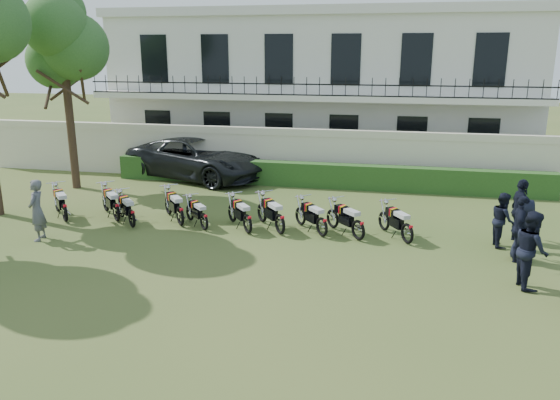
{
  "coord_description": "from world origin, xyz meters",
  "views": [
    {
      "loc": [
        3.8,
        -14.69,
        5.51
      ],
      "look_at": [
        0.35,
        1.56,
        0.93
      ],
      "focal_mm": 35.0,
      "sensor_mm": 36.0,
      "label": 1
    }
  ],
  "objects_px": {
    "motorcycle_1": "(116,207)",
    "motorcycle_6": "(280,219)",
    "motorcycle_2": "(132,214)",
    "officer_2": "(520,229)",
    "motorcycle_3": "(180,211)",
    "motorcycle_8": "(358,225)",
    "motorcycle_9": "(408,229)",
    "officer_1": "(531,249)",
    "officer_4": "(502,220)",
    "inspector": "(37,210)",
    "officer_3": "(524,230)",
    "motorcycle_4": "(204,218)",
    "motorcycle_0": "(64,208)",
    "tree_west_near": "(63,40)",
    "suv": "(197,158)",
    "motorcycle_5": "(248,219)",
    "officer_5": "(520,211)",
    "motorcycle_7": "(322,222)"
  },
  "relations": [
    {
      "from": "motorcycle_5",
      "to": "officer_4",
      "type": "xyz_separation_m",
      "value": [
        7.46,
        0.51,
        0.32
      ]
    },
    {
      "from": "officer_4",
      "to": "officer_1",
      "type": "bearing_deg",
      "value": 177.17
    },
    {
      "from": "motorcycle_4",
      "to": "officer_2",
      "type": "distance_m",
      "value": 9.16
    },
    {
      "from": "motorcycle_8",
      "to": "motorcycle_9",
      "type": "distance_m",
      "value": 1.43
    },
    {
      "from": "officer_5",
      "to": "inspector",
      "type": "bearing_deg",
      "value": 94.23
    },
    {
      "from": "motorcycle_0",
      "to": "motorcycle_8",
      "type": "bearing_deg",
      "value": -41.73
    },
    {
      "from": "motorcycle_9",
      "to": "officer_1",
      "type": "height_order",
      "value": "officer_1"
    },
    {
      "from": "motorcycle_4",
      "to": "officer_4",
      "type": "distance_m",
      "value": 8.91
    },
    {
      "from": "officer_4",
      "to": "motorcycle_1",
      "type": "bearing_deg",
      "value": 85.4
    },
    {
      "from": "motorcycle_1",
      "to": "motorcycle_5",
      "type": "distance_m",
      "value": 4.57
    },
    {
      "from": "officer_5",
      "to": "tree_west_near",
      "type": "bearing_deg",
      "value": 71.76
    },
    {
      "from": "tree_west_near",
      "to": "motorcycle_6",
      "type": "xyz_separation_m",
      "value": [
        9.45,
        -4.11,
        -5.38
      ]
    },
    {
      "from": "motorcycle_0",
      "to": "officer_4",
      "type": "relative_size",
      "value": 0.97
    },
    {
      "from": "inspector",
      "to": "officer_4",
      "type": "distance_m",
      "value": 13.62
    },
    {
      "from": "motorcycle_6",
      "to": "officer_1",
      "type": "height_order",
      "value": "officer_1"
    },
    {
      "from": "motorcycle_0",
      "to": "officer_5",
      "type": "bearing_deg",
      "value": -38.55
    },
    {
      "from": "motorcycle_1",
      "to": "motorcycle_6",
      "type": "height_order",
      "value": "motorcycle_1"
    },
    {
      "from": "inspector",
      "to": "officer_4",
      "type": "relative_size",
      "value": 1.16
    },
    {
      "from": "officer_5",
      "to": "motorcycle_7",
      "type": "bearing_deg",
      "value": 90.87
    },
    {
      "from": "motorcycle_2",
      "to": "officer_3",
      "type": "bearing_deg",
      "value": -44.5
    },
    {
      "from": "officer_1",
      "to": "officer_4",
      "type": "distance_m",
      "value": 2.86
    },
    {
      "from": "officer_5",
      "to": "motorcycle_2",
      "type": "bearing_deg",
      "value": 88.69
    },
    {
      "from": "officer_4",
      "to": "motorcycle_5",
      "type": "bearing_deg",
      "value": 88.17
    },
    {
      "from": "motorcycle_4",
      "to": "officer_4",
      "type": "xyz_separation_m",
      "value": [
        8.89,
        0.48,
        0.36
      ]
    },
    {
      "from": "motorcycle_5",
      "to": "officer_5",
      "type": "distance_m",
      "value": 8.08
    },
    {
      "from": "motorcycle_0",
      "to": "motorcycle_3",
      "type": "distance_m",
      "value": 3.89
    },
    {
      "from": "suv",
      "to": "officer_1",
      "type": "height_order",
      "value": "officer_1"
    },
    {
      "from": "motorcycle_9",
      "to": "officer_3",
      "type": "distance_m",
      "value": 3.1
    },
    {
      "from": "motorcycle_5",
      "to": "inspector",
      "type": "relative_size",
      "value": 0.84
    },
    {
      "from": "officer_3",
      "to": "motorcycle_6",
      "type": "bearing_deg",
      "value": 73.05
    },
    {
      "from": "motorcycle_3",
      "to": "motorcycle_9",
      "type": "height_order",
      "value": "motorcycle_3"
    },
    {
      "from": "motorcycle_2",
      "to": "motorcycle_8",
      "type": "relative_size",
      "value": 0.96
    },
    {
      "from": "motorcycle_2",
      "to": "officer_2",
      "type": "distance_m",
      "value": 11.48
    },
    {
      "from": "motorcycle_2",
      "to": "officer_4",
      "type": "bearing_deg",
      "value": -38.98
    },
    {
      "from": "motorcycle_7",
      "to": "inspector",
      "type": "relative_size",
      "value": 0.81
    },
    {
      "from": "motorcycle_2",
      "to": "motorcycle_5",
      "type": "distance_m",
      "value": 3.77
    },
    {
      "from": "motorcycle_2",
      "to": "suv",
      "type": "distance_m",
      "value": 7.15
    },
    {
      "from": "motorcycle_3",
      "to": "officer_2",
      "type": "bearing_deg",
      "value": -44.21
    },
    {
      "from": "motorcycle_1",
      "to": "motorcycle_8",
      "type": "bearing_deg",
      "value": -44.27
    },
    {
      "from": "officer_5",
      "to": "officer_4",
      "type": "bearing_deg",
      "value": 124.4
    },
    {
      "from": "motorcycle_2",
      "to": "motorcycle_4",
      "type": "bearing_deg",
      "value": -36.92
    },
    {
      "from": "motorcycle_2",
      "to": "motorcycle_3",
      "type": "distance_m",
      "value": 1.52
    },
    {
      "from": "motorcycle_6",
      "to": "motorcycle_7",
      "type": "relative_size",
      "value": 1.11
    },
    {
      "from": "motorcycle_1",
      "to": "motorcycle_9",
      "type": "height_order",
      "value": "motorcycle_1"
    },
    {
      "from": "motorcycle_0",
      "to": "motorcycle_1",
      "type": "distance_m",
      "value": 1.68
    },
    {
      "from": "tree_west_near",
      "to": "officer_4",
      "type": "relative_size",
      "value": 4.96
    },
    {
      "from": "tree_west_near",
      "to": "suv",
      "type": "bearing_deg",
      "value": 32.22
    },
    {
      "from": "officer_4",
      "to": "motorcycle_0",
      "type": "bearing_deg",
      "value": 86.96
    },
    {
      "from": "officer_3",
      "to": "officer_4",
      "type": "height_order",
      "value": "officer_3"
    },
    {
      "from": "inspector",
      "to": "officer_4",
      "type": "bearing_deg",
      "value": 86.78
    }
  ]
}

